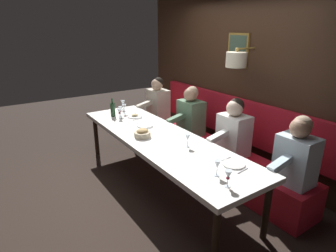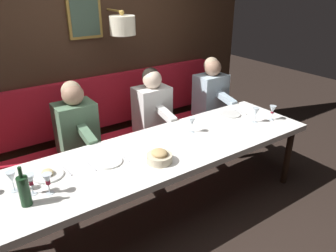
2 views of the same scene
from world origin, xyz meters
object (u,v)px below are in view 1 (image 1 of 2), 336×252
object	(u,v)px
wine_glass_2	(119,112)
wine_glass_5	(120,109)
diner_near	(234,129)
wine_glass_4	(123,103)
wine_glass_1	(217,165)
wine_glass_3	(124,107)
diner_nearest	(297,153)
wine_glass_0	(228,175)
diner_middle	(191,113)
dining_table	(159,141)
wine_glass_6	(188,138)
diner_far	(158,100)
bread_bowl	(142,133)
wine_bottle	(113,109)

from	to	relation	value
wine_glass_2	wine_glass_5	xyz separation A→B (m)	(0.06, 0.10, -0.00)
diner_near	wine_glass_4	size ratio (longest dim) A/B	4.82
wine_glass_1	wine_glass_3	xyz separation A→B (m)	(0.16, 2.41, 0.00)
wine_glass_1	wine_glass_4	world-z (taller)	same
diner_nearest	wine_glass_1	bearing A→B (deg)	166.83
wine_glass_0	diner_middle	bearing A→B (deg)	60.93
diner_middle	wine_glass_3	size ratio (longest dim) A/B	4.82
dining_table	diner_near	distance (m)	1.02
wine_glass_5	wine_glass_6	world-z (taller)	same
dining_table	wine_glass_5	bearing A→B (deg)	91.98
wine_glass_2	wine_glass_3	size ratio (longest dim) A/B	1.00
diner_nearest	wine_glass_0	size ratio (longest dim) A/B	4.82
diner_far	wine_glass_1	size ratio (longest dim) A/B	4.82
diner_nearest	bread_bowl	bearing A→B (deg)	124.88
wine_glass_2	wine_bottle	distance (m)	0.17
dining_table	wine_glass_1	xyz separation A→B (m)	(-0.08, -1.19, 0.17)
diner_nearest	diner_near	world-z (taller)	same
wine_glass_2	wine_glass_4	xyz separation A→B (m)	(0.27, 0.44, 0.00)
bread_bowl	wine_glass_1	bearing A→B (deg)	-85.40
wine_glass_0	wine_glass_2	size ratio (longest dim) A/B	1.00
diner_nearest	wine_glass_5	size ratio (longest dim) A/B	4.82
diner_far	wine_glass_6	size ratio (longest dim) A/B	4.82
wine_glass_1	bread_bowl	world-z (taller)	wine_glass_1
wine_glass_6	wine_glass_4	bearing A→B (deg)	88.44
wine_glass_5	bread_bowl	size ratio (longest dim) A/B	0.75
diner_near	wine_glass_4	world-z (taller)	diner_near
bread_bowl	wine_glass_6	bearing A→B (deg)	-63.07
wine_glass_1	wine_glass_6	bearing A→B (deg)	74.94
diner_middle	diner_far	distance (m)	1.00
wine_glass_1	wine_glass_2	world-z (taller)	same
diner_nearest	wine_glass_5	xyz separation A→B (m)	(-0.92, 2.53, 0.04)
diner_middle	bread_bowl	distance (m)	1.12
wine_glass_2	wine_glass_4	size ratio (longest dim) A/B	1.00
diner_middle	wine_glass_5	bearing A→B (deg)	143.97
wine_glass_0	wine_glass_3	world-z (taller)	same
diner_near	bread_bowl	xyz separation A→B (m)	(-1.07, 0.61, -0.03)
diner_far	bread_bowl	distance (m)	1.71
wine_glass_1	diner_middle	bearing A→B (deg)	59.52
diner_nearest	wine_glass_6	size ratio (longest dim) A/B	4.82
wine_glass_3	diner_middle	bearing A→B (deg)	-43.71
diner_far	wine_bottle	distance (m)	1.06
wine_glass_5	diner_middle	bearing A→B (deg)	-36.03
wine_glass_4	dining_table	bearing A→B (deg)	-96.43
wine_glass_2	wine_glass_4	distance (m)	0.52
wine_glass_1	dining_table	bearing A→B (deg)	86.06
wine_glass_1	wine_glass_4	bearing A→B (deg)	84.69
dining_table	wine_glass_5	world-z (taller)	wine_glass_5
diner_near	wine_glass_2	world-z (taller)	diner_near
wine_glass_4	wine_glass_5	world-z (taller)	same
wine_bottle	diner_far	bearing A→B (deg)	14.77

